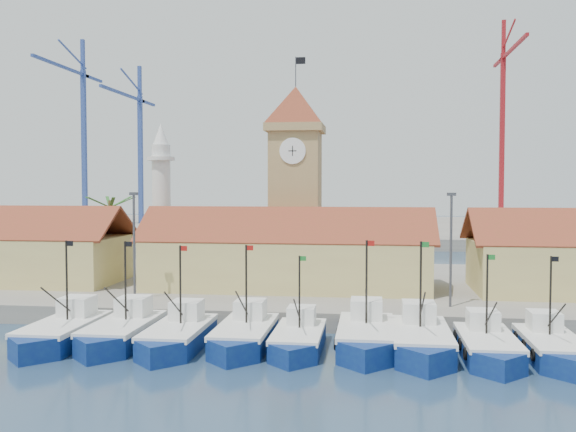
# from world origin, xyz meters

# --- Properties ---
(ground) EXTENTS (400.00, 400.00, 0.00)m
(ground) POSITION_xyz_m (0.00, 0.00, 0.00)
(ground) COLOR #1E3850
(ground) RESTS_ON ground
(quay) EXTENTS (140.00, 32.00, 1.50)m
(quay) POSITION_xyz_m (0.00, 24.00, 0.75)
(quay) COLOR gray
(quay) RESTS_ON ground
(terminal) EXTENTS (240.00, 80.00, 2.00)m
(terminal) POSITION_xyz_m (0.00, 110.00, 1.00)
(terminal) COLOR gray
(terminal) RESTS_ON ground
(boat_0) EXTENTS (3.69, 10.10, 7.64)m
(boat_0) POSITION_xyz_m (-13.47, 1.96, 0.79)
(boat_0) COLOR navy
(boat_0) RESTS_ON ground
(boat_1) EXTENTS (3.66, 10.02, 7.58)m
(boat_1) POSITION_xyz_m (-9.41, 2.60, 0.78)
(boat_1) COLOR navy
(boat_1) RESTS_ON ground
(boat_2) EXTENTS (3.55, 9.73, 7.36)m
(boat_2) POSITION_xyz_m (-5.27, 2.14, 0.76)
(boat_2) COLOR navy
(boat_2) RESTS_ON ground
(boat_3) EXTENTS (3.56, 9.76, 7.38)m
(boat_3) POSITION_xyz_m (-0.79, 2.90, 0.76)
(boat_3) COLOR navy
(boat_3) RESTS_ON ground
(boat_4) EXTENTS (3.23, 8.85, 6.70)m
(boat_4) POSITION_xyz_m (2.97, 2.55, 0.69)
(boat_4) COLOR navy
(boat_4) RESTS_ON ground
(boat_5) EXTENTS (3.75, 10.28, 7.78)m
(boat_5) POSITION_xyz_m (7.47, 3.38, 0.80)
(boat_5) COLOR navy
(boat_5) RESTS_ON ground
(boat_6) EXTENTS (3.76, 10.31, 7.80)m
(boat_6) POSITION_xyz_m (11.06, 2.70, 0.81)
(boat_6) COLOR navy
(boat_6) RESTS_ON ground
(boat_7) EXTENTS (3.40, 9.30, 7.04)m
(boat_7) POSITION_xyz_m (15.22, 2.07, 0.73)
(boat_7) COLOR navy
(boat_7) RESTS_ON ground
(boat_8) EXTENTS (3.35, 9.17, 6.94)m
(boat_8) POSITION_xyz_m (19.23, 2.37, 0.72)
(boat_8) COLOR navy
(boat_8) RESTS_ON ground
(hall_center) EXTENTS (27.04, 10.13, 7.61)m
(hall_center) POSITION_xyz_m (0.00, 20.00, 3.99)
(hall_center) COLOR #CDC070
(hall_center) RESTS_ON quay
(clock_tower) EXTENTS (5.80, 5.80, 22.70)m
(clock_tower) POSITION_xyz_m (0.00, 26.00, 11.96)
(clock_tower) COLOR #A58754
(clock_tower) RESTS_ON quay
(minaret) EXTENTS (3.00, 3.00, 16.30)m
(minaret) POSITION_xyz_m (-15.00, 28.00, 9.73)
(minaret) COLOR silver
(minaret) RESTS_ON quay
(palm_tree) EXTENTS (5.60, 5.03, 8.39)m
(palm_tree) POSITION_xyz_m (-20.00, 26.00, 6.25)
(palm_tree) COLOR brown
(palm_tree) RESTS_ON quay
(lamp_posts) EXTENTS (80.70, 0.25, 9.03)m
(lamp_posts) POSITION_xyz_m (0.50, 12.00, 6.48)
(lamp_posts) COLOR #3F3F44
(lamp_posts) RESTS_ON quay
(crane_blue_far) EXTENTS (1.00, 32.39, 42.61)m
(crane_blue_far) POSITION_xyz_m (-58.44, 100.65, 25.62)
(crane_blue_far) COLOR #2D458C
(crane_blue_far) RESTS_ON terminal
(crane_blue_near) EXTENTS (1.00, 32.36, 37.37)m
(crane_blue_near) POSITION_xyz_m (-47.12, 106.50, 22.71)
(crane_blue_near) COLOR #2D458C
(crane_blue_near) RESTS_ON terminal
(crane_red_right) EXTENTS (1.00, 31.76, 44.65)m
(crane_red_right) POSITION_xyz_m (35.71, 103.78, 26.69)
(crane_red_right) COLOR maroon
(crane_red_right) RESTS_ON terminal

